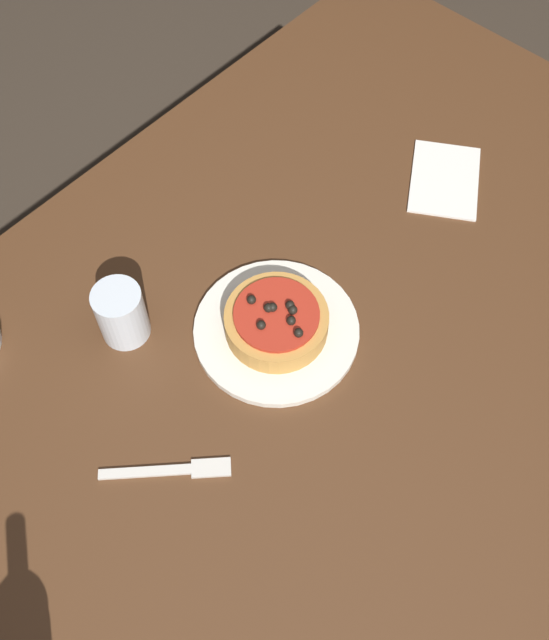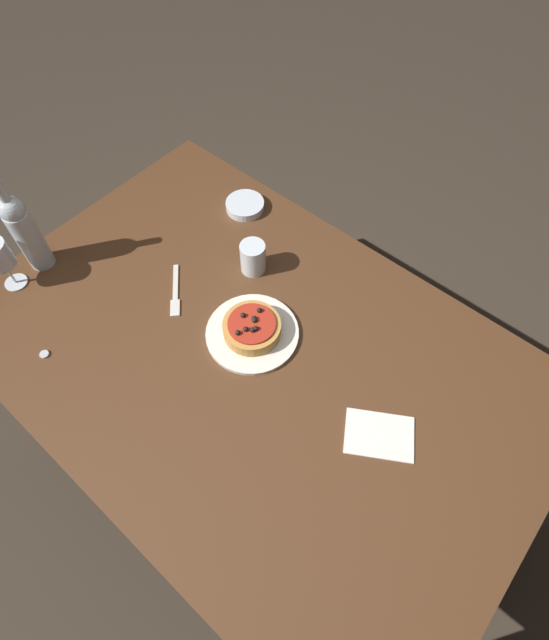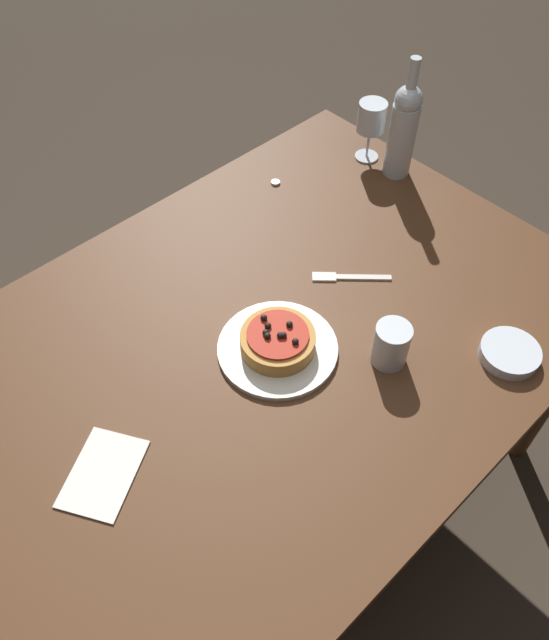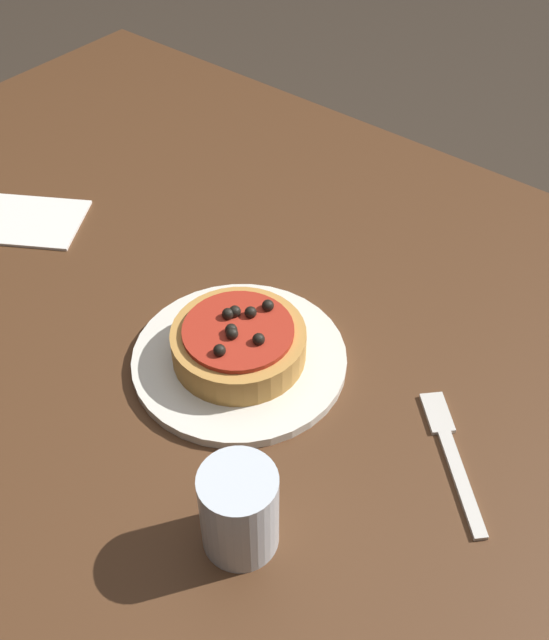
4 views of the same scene
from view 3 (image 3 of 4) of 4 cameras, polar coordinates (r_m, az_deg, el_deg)
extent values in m
plane|color=#382D23|center=(1.94, -1.65, -15.66)|extent=(14.00, 14.00, 0.00)
cube|color=#4C2D19|center=(1.32, -2.34, -2.96)|extent=(1.52, 1.01, 0.03)
cylinder|color=#4C2D19|center=(2.14, 4.12, 8.62)|extent=(0.06, 0.06, 0.70)
cylinder|color=silver|center=(1.29, 0.29, -2.62)|extent=(0.25, 0.25, 0.01)
cylinder|color=#BC843D|center=(1.27, 0.29, -1.94)|extent=(0.15, 0.15, 0.04)
cylinder|color=#A82819|center=(1.25, 0.30, -1.33)|extent=(0.13, 0.13, 0.01)
sphere|color=black|center=(1.24, 0.54, -1.42)|extent=(0.01, 0.01, 0.01)
sphere|color=black|center=(1.23, 1.92, -1.99)|extent=(0.01, 0.01, 0.01)
sphere|color=black|center=(1.26, -0.60, -0.53)|extent=(0.01, 0.01, 0.01)
sphere|color=black|center=(1.24, 0.82, -1.40)|extent=(0.01, 0.01, 0.01)
sphere|color=black|center=(1.26, 1.38, -0.40)|extent=(0.01, 0.01, 0.01)
sphere|color=black|center=(1.25, -0.79, -1.17)|extent=(0.01, 0.01, 0.01)
sphere|color=black|center=(1.27, -0.90, 0.13)|extent=(0.01, 0.01, 0.01)
sphere|color=black|center=(1.24, -0.65, -1.46)|extent=(0.01, 0.01, 0.01)
cylinder|color=silver|center=(1.79, 8.40, 14.58)|extent=(0.06, 0.06, 0.00)
cylinder|color=silver|center=(1.76, 8.57, 15.71)|extent=(0.01, 0.01, 0.08)
cylinder|color=silver|center=(1.72, 8.89, 17.88)|extent=(0.07, 0.07, 0.08)
cylinder|color=#B2BCC1|center=(1.69, 11.50, 15.80)|extent=(0.07, 0.07, 0.20)
sphere|color=#B2BCC1|center=(1.63, 12.16, 19.11)|extent=(0.07, 0.07, 0.07)
cylinder|color=#B2BCC1|center=(1.60, 12.54, 20.95)|extent=(0.03, 0.03, 0.09)
cylinder|color=silver|center=(1.26, 10.60, -2.23)|extent=(0.07, 0.07, 0.10)
cylinder|color=silver|center=(1.36, 20.70, -2.85)|extent=(0.12, 0.12, 0.03)
cube|color=beige|center=(1.44, 8.16, 3.88)|extent=(0.10, 0.10, 0.00)
cube|color=beige|center=(1.43, 4.56, 3.95)|extent=(0.06, 0.06, 0.00)
cube|color=silver|center=(1.19, -15.39, -13.37)|extent=(0.20, 0.18, 0.00)
cylinder|color=#B7B7BC|center=(1.68, 0.09, 12.47)|extent=(0.02, 0.02, 0.01)
camera|label=1|loc=(1.33, 3.62, 48.18)|focal=42.00mm
camera|label=2|loc=(1.06, -58.91, 39.80)|focal=28.00mm
camera|label=4|loc=(1.02, 37.98, 18.00)|focal=42.00mm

